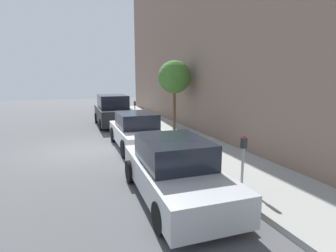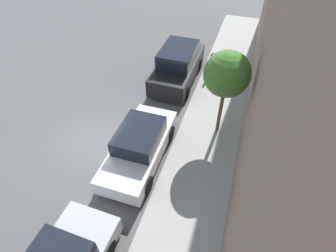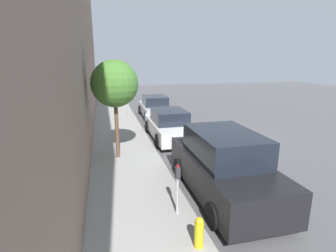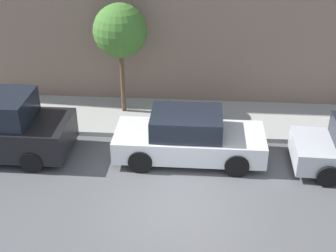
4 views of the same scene
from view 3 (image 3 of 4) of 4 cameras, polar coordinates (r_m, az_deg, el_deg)
name	(u,v)px [view 3 (image 3 of 4)]	position (r m, az deg, el deg)	size (l,w,h in m)	color
ground_plane	(213,137)	(14.27, 9.87, -2.28)	(60.00, 60.00, 0.00)	#515154
sidewalk	(122,142)	(13.11, -10.03, -3.43)	(2.73, 32.00, 0.15)	#9E9E99
parked_sedan_nearest	(155,107)	(18.61, -2.87, 4.05)	(1.93, 4.55, 1.54)	#B7BABF
parked_sedan_second	(169,125)	(13.48, 0.22, 0.14)	(1.92, 4.51, 1.54)	silver
parked_suv_third	(223,166)	(8.07, 11.97, -8.45)	(2.08, 4.81, 1.98)	black
parking_meter_near	(128,104)	(18.62, -8.68, 4.82)	(0.11, 0.15, 1.41)	#ADADB2
parking_meter_far	(177,184)	(6.73, 2.07, -12.54)	(0.11, 0.15, 1.33)	#ADADB2
street_tree	(115,84)	(10.30, -11.54, 8.93)	(1.81, 1.81, 3.87)	brown
fire_hydrant	(199,232)	(5.95, 6.75, -21.97)	(0.20, 0.20, 0.69)	gold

